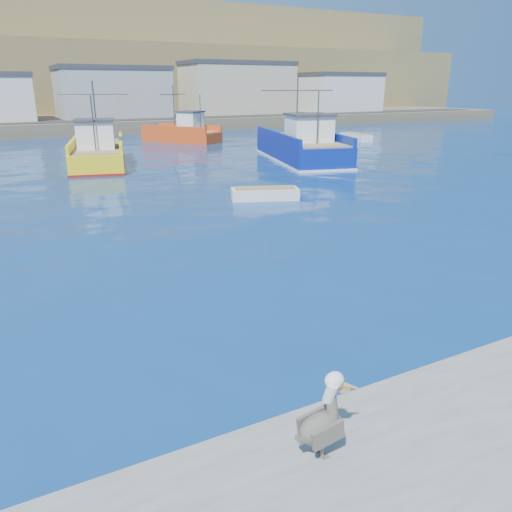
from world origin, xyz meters
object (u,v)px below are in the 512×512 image
Objects in this scene: trawler_blue at (302,147)px; skiff_mid at (265,195)px; trawler_yellow_b at (98,153)px; boat_orange at (184,132)px; skiff_far at (356,138)px; pelican at (324,421)px.

trawler_blue is 3.51× the size of skiff_mid.
boat_orange is at bearing 48.03° from trawler_yellow_b.
skiff_far is at bearing -23.02° from boat_orange.
boat_orange is (12.06, 13.41, 0.01)m from trawler_yellow_b.
pelican is at bearing -129.23° from skiff_far.
pelican is (-9.41, -18.99, 0.86)m from skiff_mid.
trawler_yellow_b reaches higher than pelican.
pelican is at bearing -95.80° from trawler_yellow_b.
skiff_far reaches higher than skiff_mid.
skiff_far is 3.20× the size of pelican.
trawler_blue reaches higher than trawler_yellow_b.
trawler_yellow_b is 30.88m from skiff_far.
skiff_mid is 33.45m from skiff_far.
skiff_mid is 21.21m from pelican.
skiff_mid is (5.75, -17.04, -0.78)m from trawler_yellow_b.
boat_orange is 19.89m from skiff_far.
trawler_blue is at bearing -143.38° from skiff_far.
pelican is (-34.01, -41.66, 0.81)m from skiff_far.
trawler_yellow_b is 8.15× the size of pelican.
pelican is at bearing -116.37° from skiff_mid.
boat_orange is 2.29× the size of skiff_mid.
trawler_yellow_b reaches higher than boat_orange.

